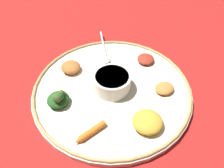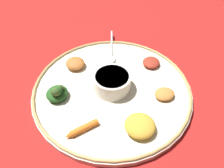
# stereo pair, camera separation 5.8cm
# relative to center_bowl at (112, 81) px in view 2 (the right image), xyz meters

# --- Properties ---
(ground_plane) EXTENTS (2.40, 2.40, 0.00)m
(ground_plane) POSITION_rel_center_bowl_xyz_m (0.00, 0.00, -0.04)
(ground_plane) COLOR maroon
(platter) EXTENTS (0.44, 0.44, 0.02)m
(platter) POSITION_rel_center_bowl_xyz_m (0.00, 0.00, -0.03)
(platter) COLOR beige
(platter) RESTS_ON ground_plane
(platter_rim) EXTENTS (0.43, 0.43, 0.01)m
(platter_rim) POSITION_rel_center_bowl_xyz_m (0.00, 0.00, -0.02)
(platter_rim) COLOR tan
(platter_rim) RESTS_ON platter
(center_bowl) EXTENTS (0.10, 0.10, 0.05)m
(center_bowl) POSITION_rel_center_bowl_xyz_m (0.00, 0.00, 0.00)
(center_bowl) COLOR silver
(center_bowl) RESTS_ON platter
(spoon) EXTENTS (0.08, 0.17, 0.01)m
(spoon) POSITION_rel_center_bowl_xyz_m (-0.06, 0.15, -0.02)
(spoon) COLOR silver
(spoon) RESTS_ON platter
(greens_pile) EXTENTS (0.07, 0.07, 0.05)m
(greens_pile) POSITION_rel_center_bowl_xyz_m (-0.12, -0.08, -0.01)
(greens_pile) COLOR #23511E
(greens_pile) RESTS_ON platter
(carrot_near_spoon) EXTENTS (0.06, 0.07, 0.02)m
(carrot_near_spoon) POSITION_rel_center_bowl_xyz_m (-0.02, -0.15, -0.02)
(carrot_near_spoon) COLOR orange
(carrot_near_spoon) RESTS_ON platter
(mound_beet) EXTENTS (0.05, 0.05, 0.02)m
(mound_beet) POSITION_rel_center_bowl_xyz_m (0.08, 0.13, -0.02)
(mound_beet) COLOR maroon
(mound_beet) RESTS_ON platter
(mound_chickpea) EXTENTS (0.08, 0.08, 0.03)m
(mound_chickpea) POSITION_rel_center_bowl_xyz_m (-0.13, 0.04, -0.01)
(mound_chickpea) COLOR #B2662D
(mound_chickpea) RESTS_ON platter
(mound_squash) EXTENTS (0.07, 0.07, 0.02)m
(mound_squash) POSITION_rel_center_bowl_xyz_m (0.14, 0.02, -0.02)
(mound_squash) COLOR #C67A38
(mound_squash) RESTS_ON platter
(mound_lentil_yellow) EXTENTS (0.08, 0.07, 0.03)m
(mound_lentil_yellow) POSITION_rel_center_bowl_xyz_m (0.11, -0.10, -0.01)
(mound_lentil_yellow) COLOR gold
(mound_lentil_yellow) RESTS_ON platter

